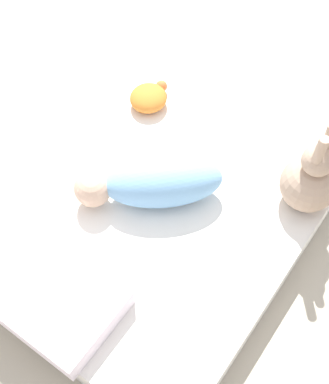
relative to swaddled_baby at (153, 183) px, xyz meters
The scene contains 6 objects.
ground_plane 0.22m from the swaddled_baby, 93.36° to the right, with size 12.00×12.00×0.00m, color #B2A893.
bed_mattress 0.16m from the swaddled_baby, 93.36° to the right, with size 1.19×0.91×0.13m.
swaddled_baby is the anchor object (origin of this frame).
pillow 0.48m from the swaddled_baby, behind, with size 0.29×0.36×0.08m.
bunny_plush 0.51m from the swaddled_baby, 55.87° to the right, with size 0.19×0.19×0.35m.
turtle_plush 0.42m from the swaddled_baby, 38.33° to the left, with size 0.18×0.14×0.08m.
Camera 1 is at (-0.77, -0.54, 1.67)m, focal length 50.00 mm.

